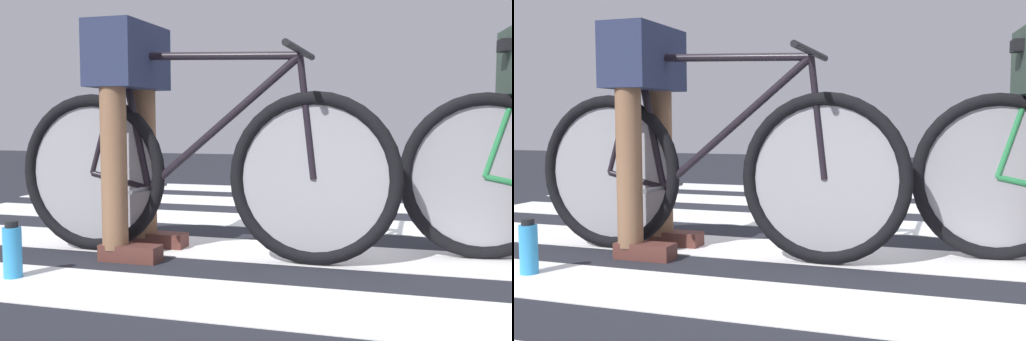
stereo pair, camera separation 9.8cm
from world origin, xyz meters
The scene contains 5 objects.
ground centered at (0.00, 0.00, 0.01)m, with size 18.00×14.00×0.02m.
crosswalk_markings centered at (0.03, 0.01, 0.02)m, with size 5.33×4.23×0.00m.
bicycle_1_of_2 centered at (-0.55, -0.57, 0.41)m, with size 1.74×0.52×0.93m.
cyclist_1_of_2 centered at (-0.86, -0.57, 0.68)m, with size 0.31×0.41×1.02m.
water_bottle centered at (-1.09, -1.08, 0.12)m, with size 0.07×0.07×0.22m.
Camera 2 is at (0.49, -2.90, 0.61)m, focal length 40.80 mm.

